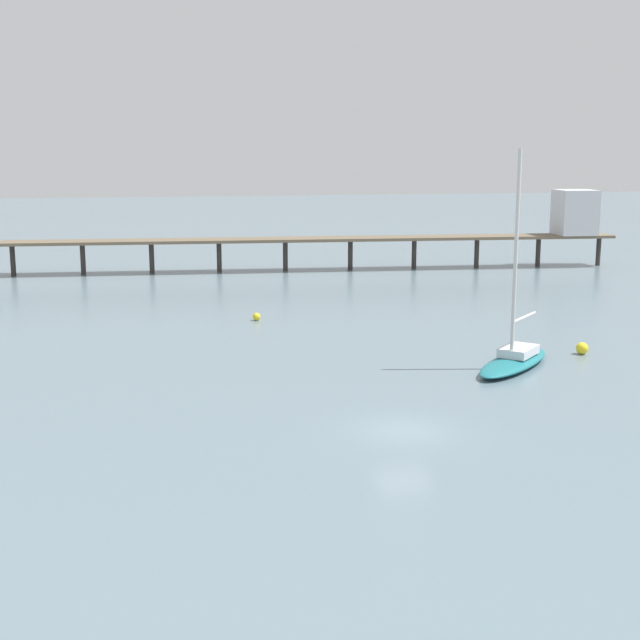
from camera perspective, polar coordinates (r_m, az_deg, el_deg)
name	(u,v)px	position (r m, az deg, el deg)	size (l,w,h in m)	color
ground_plane	(403,431)	(39.72, 5.45, -7.18)	(400.00, 400.00, 0.00)	slate
pier	(400,228)	(92.15, 5.22, 5.97)	(76.79, 9.30, 8.13)	brown
sailboat_teal	(515,356)	(51.80, 12.55, -2.32)	(7.57, 7.59, 12.43)	#1E727A
mooring_buoy_inner	(582,348)	(56.12, 16.69, -1.78)	(0.75, 0.75, 0.75)	yellow
mooring_buoy_mid	(257,317)	(64.48, -4.15, 0.22)	(0.58, 0.58, 0.58)	yellow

